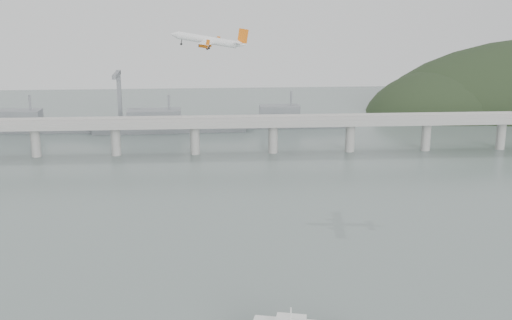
{
  "coord_description": "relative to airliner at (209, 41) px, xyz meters",
  "views": [
    {
      "loc": [
        -17.46,
        -224.61,
        114.69
      ],
      "look_at": [
        0.0,
        55.0,
        36.0
      ],
      "focal_mm": 48.0,
      "sensor_mm": 36.0,
      "label": 1
    }
  ],
  "objects": [
    {
      "name": "ground",
      "position": [
        19.28,
        -103.96,
        -81.62
      ],
      "size": [
        900.0,
        900.0,
        0.0
      ],
      "primitive_type": "plane",
      "color": "slate",
      "rests_on": "ground"
    },
    {
      "name": "bridge",
      "position": [
        18.13,
        96.04,
        -63.97
      ],
      "size": [
        800.0,
        22.0,
        23.9
      ],
      "color": "#989895",
      "rests_on": "ground"
    },
    {
      "name": "airliner",
      "position": [
        0.0,
        0.0,
        0.0
      ],
      "size": [
        38.02,
        34.75,
        10.38
      ],
      "rotation": [
        0.05,
        -0.15,
        2.98
      ],
      "color": "white",
      "rests_on": "ground"
    },
    {
      "name": "distant_fleet",
      "position": [
        -136.08,
        161.12,
        -75.4
      ],
      "size": [
        453.0,
        60.9,
        40.0
      ],
      "color": "slate",
      "rests_on": "ground"
    }
  ]
}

